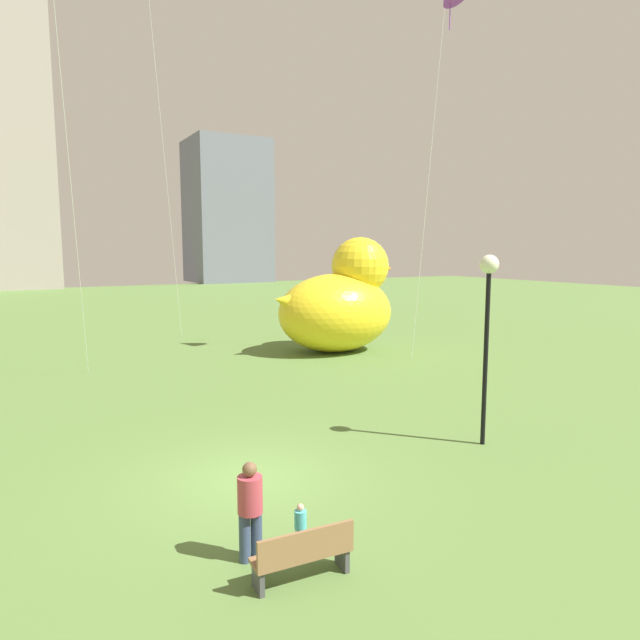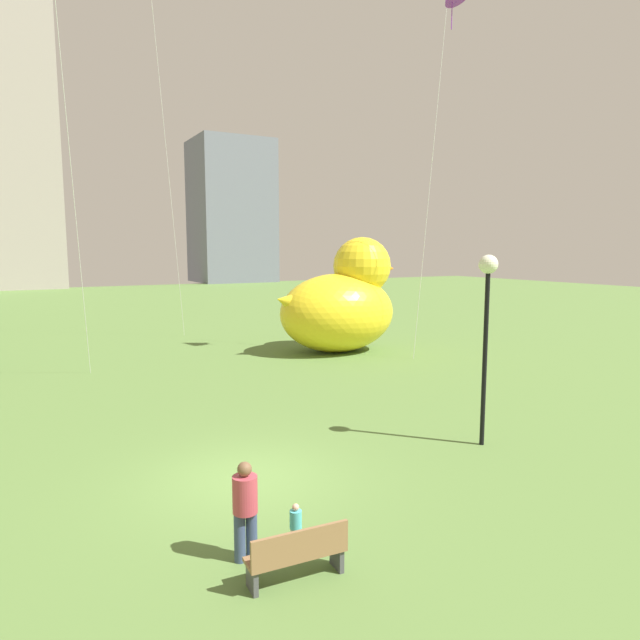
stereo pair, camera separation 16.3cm
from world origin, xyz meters
name	(u,v)px [view 1 (the left image)]	position (x,y,z in m)	size (l,w,h in m)	color
ground_plane	(250,479)	(0.00, 0.00, 0.00)	(140.00, 140.00, 0.00)	#57793A
park_bench	(304,553)	(-0.73, -4.02, 0.47)	(1.61, 0.54, 0.90)	olive
person_adult	(250,507)	(-1.21, -3.04, 0.93)	(0.41, 0.41, 1.68)	#38476B
person_child	(300,525)	(-0.37, -3.21, 0.47)	(0.21, 0.21, 0.85)	silver
giant_inflatable_duck	(340,303)	(9.93, 12.50, 2.43)	(6.89, 4.42, 5.71)	yellow
lamppost	(488,300)	(6.22, -0.89, 3.83)	(0.48, 0.48, 4.97)	black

